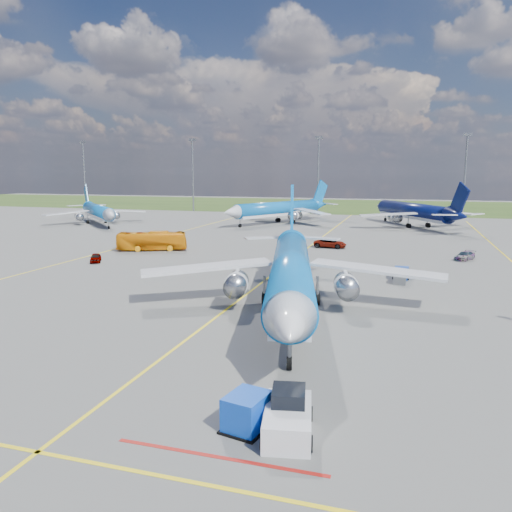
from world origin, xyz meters
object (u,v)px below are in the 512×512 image
(pushback_tug, at_px, (288,416))
(baggage_tug_c, at_px, (295,238))
(apron_bus, at_px, (152,241))
(service_car_c, at_px, (465,256))
(service_car_b, at_px, (330,243))
(bg_jet_n, at_px, (412,226))
(baggage_tug_w, at_px, (401,275))
(service_car_a, at_px, (96,258))
(main_airliner, at_px, (290,311))
(uld_container, at_px, (247,412))
(bg_jet_nnw, at_px, (278,223))
(bg_jet_nw, at_px, (99,224))

(pushback_tug, relative_size, baggage_tug_c, 1.36)
(apron_bus, xyz_separation_m, baggage_tug_c, (19.39, 18.19, -1.08))
(pushback_tug, relative_size, service_car_c, 1.44)
(apron_bus, height_order, service_car_b, apron_bus)
(service_car_b, xyz_separation_m, service_car_c, (20.25, -6.05, -0.13))
(service_car_c, bearing_deg, apron_bus, -146.10)
(bg_jet_n, xyz_separation_m, apron_bus, (-40.28, -49.10, 1.54))
(bg_jet_n, height_order, baggage_tug_c, bg_jet_n)
(bg_jet_n, distance_m, baggage_tug_w, 60.56)
(service_car_a, bearing_deg, apron_bus, 46.91)
(bg_jet_n, relative_size, service_car_a, 11.07)
(bg_jet_n, relative_size, baggage_tug_w, 7.05)
(pushback_tug, height_order, apron_bus, apron_bus)
(main_airliner, height_order, uld_container, main_airliner)
(bg_jet_nnw, height_order, service_car_b, bg_jet_nnw)
(pushback_tug, xyz_separation_m, service_car_b, (-6.97, 60.14, -0.07))
(bg_jet_nnw, distance_m, apron_bus, 47.80)
(apron_bus, bearing_deg, service_car_a, 145.65)
(service_car_b, relative_size, baggage_tug_c, 1.19)
(bg_jet_n, relative_size, service_car_c, 9.24)
(uld_container, distance_m, service_car_b, 60.57)
(service_car_b, bearing_deg, pushback_tug, -168.34)
(apron_bus, relative_size, baggage_tug_c, 2.45)
(apron_bus, bearing_deg, bg_jet_n, -61.65)
(bg_jet_n, xyz_separation_m, main_airliner, (-10.99, -77.26, 0.00))
(bg_jet_n, distance_m, service_car_b, 40.18)
(bg_jet_nnw, bearing_deg, bg_jet_nw, -132.63)
(bg_jet_nnw, xyz_separation_m, uld_container, (23.02, -96.12, 0.88))
(apron_bus, distance_m, service_car_a, 11.97)
(apron_bus, bearing_deg, baggage_tug_c, -69.12)
(apron_bus, bearing_deg, pushback_tug, -167.54)
(main_airliner, relative_size, apron_bus, 3.67)
(bg_jet_nw, height_order, service_car_a, bg_jet_nw)
(bg_jet_nw, height_order, pushback_tug, bg_jet_nw)
(service_car_a, bearing_deg, baggage_tug_w, -30.71)
(main_airliner, xyz_separation_m, uld_container, (2.63, -21.02, 0.88))
(service_car_c, bearing_deg, baggage_tug_c, -177.42)
(apron_bus, xyz_separation_m, baggage_tug_w, (38.65, -11.44, -0.96))
(bg_jet_nnw, bearing_deg, service_car_c, -19.55)
(bg_jet_nnw, xyz_separation_m, main_airliner, (20.39, -75.09, 0.00))
(apron_bus, relative_size, service_car_a, 3.12)
(apron_bus, distance_m, service_car_b, 29.22)
(service_car_a, height_order, service_car_c, service_car_c)
(bg_jet_nw, distance_m, bg_jet_nnw, 43.41)
(uld_container, xyz_separation_m, service_car_c, (15.31, 54.32, -0.27))
(apron_bus, height_order, service_car_c, apron_bus)
(service_car_b, height_order, service_car_c, service_car_b)
(bg_jet_nw, xyz_separation_m, baggage_tug_c, (51.42, -14.29, 0.46))
(bg_jet_nnw, bearing_deg, service_car_b, -35.24)
(uld_container, xyz_separation_m, apron_bus, (-31.92, 49.18, 0.66))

